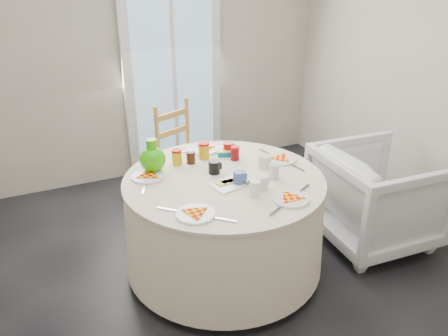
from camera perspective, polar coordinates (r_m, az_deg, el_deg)
name	(u,v)px	position (r m, az deg, el deg)	size (l,w,h in m)	color
floor	(216,286)	(3.13, -1.07, -15.21)	(4.00, 4.00, 0.00)	black
wall_back	(129,49)	(4.36, -12.25, 14.96)	(4.00, 0.02, 2.60)	#BCB5A3
glass_door	(173,72)	(4.47, -6.71, 12.30)	(1.00, 0.08, 2.10)	silver
table	(224,223)	(3.10, 0.00, -7.13)	(1.39, 1.39, 0.70)	#EDE1C9
wooden_chair	(186,155)	(3.93, -4.93, 1.66)	(0.42, 0.40, 0.94)	#BE7F3D
armchair	(376,196)	(3.60, 19.28, -3.48)	(0.82, 0.77, 0.85)	silver
place_settings	(224,172)	(2.91, 0.00, -0.54)	(1.24, 1.24, 0.02)	white
jar_cluster	(205,150)	(3.12, -2.51, 2.30)	(0.47, 0.24, 0.14)	#924415
butter_tub	(225,148)	(3.24, 0.10, 2.58)	(0.11, 0.08, 0.04)	#00728A
green_pitcher	(152,152)	(3.00, -9.36, 2.06)	(0.18, 0.18, 0.23)	#32B907
cheese_platter	(232,178)	(2.82, 1.02, -1.34)	(0.27, 0.17, 0.03)	white
mugs_glasses	(246,164)	(2.93, 2.87, 0.52)	(0.60, 0.60, 0.11)	#AFAFAF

